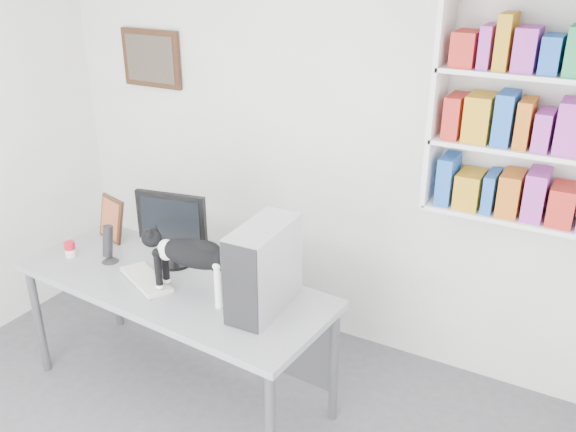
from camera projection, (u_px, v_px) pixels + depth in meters
The scene contains 11 objects.
room at pixel (92, 284), 2.57m from camera, with size 4.01×4.01×2.70m.
bookshelf at pixel (531, 112), 3.23m from camera, with size 1.03×0.28×1.24m, color white.
wall_art at pixel (151, 59), 4.51m from camera, with size 0.52×0.04×0.42m, color #422715.
desk at pixel (178, 339), 3.80m from camera, with size 1.98×0.77×0.82m, color gray.
monitor at pixel (173, 228), 3.75m from camera, with size 0.46×0.22×0.49m, color black.
keyboard at pixel (146, 279), 3.63m from camera, with size 0.42×0.16×0.03m, color beige.
pc_tower at pixel (264, 268), 3.28m from camera, with size 0.22×0.49×0.49m, color silver.
speaker at pixel (108, 243), 3.82m from camera, with size 0.11×0.11×0.25m, color black.
leaning_print at pixel (111, 218), 4.11m from camera, with size 0.25×0.10×0.31m, color #422715.
soup_can at pixel (70, 249), 3.92m from camera, with size 0.07×0.07×0.10m, color red.
cat at pixel (193, 268), 3.39m from camera, with size 0.62×0.17×0.38m, color black, non-canonical shape.
Camera 1 is at (1.81, -1.56, 2.65)m, focal length 38.00 mm.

